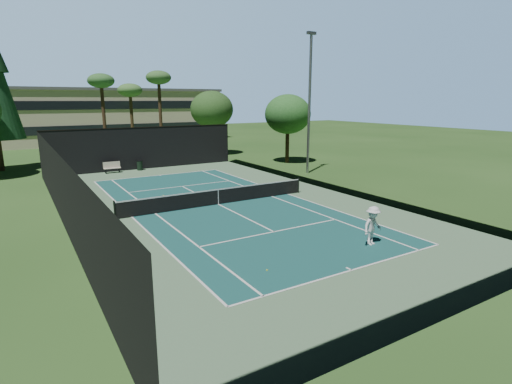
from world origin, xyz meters
TOP-DOWN VIEW (x-y plane):
  - ground at (0.00, 0.00)m, footprint 160.00×160.00m
  - apron_slab at (0.00, 0.00)m, footprint 18.00×32.00m
  - court_surface at (0.00, 0.00)m, footprint 10.97×23.77m
  - court_lines at (0.00, 0.00)m, footprint 11.07×23.87m
  - tennis_net at (0.00, 0.00)m, footprint 12.90×0.10m
  - fence at (0.00, 0.06)m, footprint 18.04×32.05m
  - player at (2.88, -10.23)m, footprint 1.28×0.86m
  - tennis_ball_a at (-2.87, -10.18)m, footprint 0.07×0.07m
  - tennis_ball_b at (-2.26, 4.06)m, footprint 0.07×0.07m
  - tennis_ball_c at (2.18, 2.15)m, footprint 0.06×0.06m
  - tennis_ball_d at (-3.33, 3.35)m, footprint 0.06×0.06m
  - park_bench at (-3.31, 15.32)m, footprint 1.50×0.45m
  - trash_bin at (-0.75, 15.42)m, footprint 0.56×0.56m
  - palm_a at (-2.00, 24.00)m, footprint 2.80×2.80m
  - palm_b at (1.50, 26.00)m, footprint 2.80×2.80m
  - palm_c at (4.00, 23.00)m, footprint 2.80×2.80m
  - decid_tree_a at (10.00, 22.00)m, footprint 5.12×5.12m
  - decid_tree_b at (14.00, 12.00)m, footprint 4.80×4.80m
  - campus_building at (0.00, 45.98)m, footprint 40.50×12.50m
  - light_pole at (12.00, 6.00)m, footprint 0.90×0.25m

SIDE VIEW (x-z plane):
  - ground at x=0.00m, z-range 0.00..0.00m
  - apron_slab at x=0.00m, z-range 0.00..0.01m
  - court_surface at x=0.00m, z-range 0.01..0.02m
  - court_lines at x=0.00m, z-range 0.02..0.02m
  - tennis_ball_d at x=-3.33m, z-range 0.00..0.06m
  - tennis_ball_c at x=2.18m, z-range 0.00..0.06m
  - tennis_ball_a at x=-2.87m, z-range 0.00..0.07m
  - tennis_ball_b at x=-2.26m, z-range 0.00..0.07m
  - trash_bin at x=-0.75m, z-range 0.01..0.95m
  - park_bench at x=-3.31m, z-range 0.03..1.06m
  - tennis_net at x=0.00m, z-range 0.01..1.11m
  - player at x=2.88m, z-range 0.00..1.83m
  - fence at x=0.00m, z-range -0.01..4.02m
  - campus_building at x=0.00m, z-range 0.06..8.36m
  - decid_tree_b at x=14.00m, z-range 1.51..8.65m
  - decid_tree_a at x=10.00m, z-range 1.61..9.23m
  - light_pole at x=12.00m, z-range 0.35..12.57m
  - palm_b at x=1.50m, z-range 3.15..11.57m
  - palm_a at x=-2.00m, z-range 3.53..12.85m
  - palm_c at x=4.00m, z-range 3.72..13.49m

